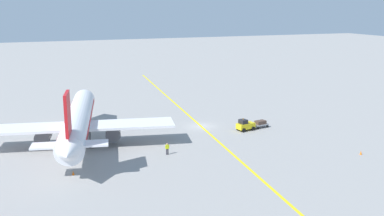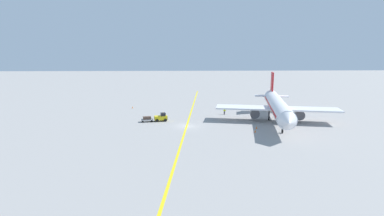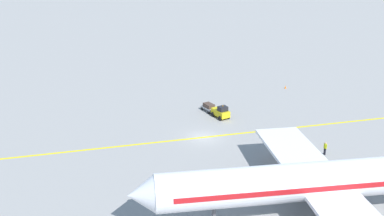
{
  "view_description": "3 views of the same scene",
  "coord_description": "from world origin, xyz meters",
  "px_view_note": "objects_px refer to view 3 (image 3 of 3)",
  "views": [
    {
      "loc": [
        -28.53,
        -68.99,
        20.47
      ],
      "look_at": [
        -3.3,
        -4.22,
        4.42
      ],
      "focal_mm": 42.0,
      "sensor_mm": 36.0,
      "label": 1
    },
    {
      "loc": [
        1.36,
        63.57,
        15.87
      ],
      "look_at": [
        -1.28,
        -2.66,
        3.53
      ],
      "focal_mm": 28.0,
      "sensor_mm": 36.0,
      "label": 2
    },
    {
      "loc": [
        -51.52,
        20.7,
        24.57
      ],
      "look_at": [
        1.38,
        1.14,
        3.9
      ],
      "focal_mm": 42.0,
      "sensor_mm": 36.0,
      "label": 3
    }
  ],
  "objects_px": {
    "traffic_cone_mid_apron": "(231,192)",
    "traffic_cone_by_wingtip": "(285,87)",
    "ground_crew_worker": "(325,148)",
    "baggage_tug_white": "(221,112)",
    "airplane_at_gate": "(320,181)",
    "baggage_cart_trailing": "(209,107)",
    "traffic_cone_near_nose": "(201,193)"
  },
  "relations": [
    {
      "from": "traffic_cone_mid_apron",
      "to": "traffic_cone_by_wingtip",
      "type": "relative_size",
      "value": 1.0
    },
    {
      "from": "ground_crew_worker",
      "to": "traffic_cone_by_wingtip",
      "type": "xyz_separation_m",
      "value": [
        25.25,
        -9.81,
        -0.63
      ]
    },
    {
      "from": "baggage_tug_white",
      "to": "traffic_cone_by_wingtip",
      "type": "xyz_separation_m",
      "value": [
        9.31,
        -16.83,
        -0.63
      ]
    },
    {
      "from": "airplane_at_gate",
      "to": "ground_crew_worker",
      "type": "bearing_deg",
      "value": -39.07
    },
    {
      "from": "airplane_at_gate",
      "to": "baggage_cart_trailing",
      "type": "relative_size",
      "value": 12.54
    },
    {
      "from": "baggage_cart_trailing",
      "to": "traffic_cone_mid_apron",
      "type": "xyz_separation_m",
      "value": [
        -23.79,
        7.28,
        -0.49
      ]
    },
    {
      "from": "airplane_at_gate",
      "to": "baggage_tug_white",
      "type": "bearing_deg",
      "value": -3.84
    },
    {
      "from": "ground_crew_worker",
      "to": "traffic_cone_by_wingtip",
      "type": "bearing_deg",
      "value": -21.23
    },
    {
      "from": "traffic_cone_by_wingtip",
      "to": "baggage_cart_trailing",
      "type": "bearing_deg",
      "value": 109.18
    },
    {
      "from": "traffic_cone_near_nose",
      "to": "traffic_cone_by_wingtip",
      "type": "height_order",
      "value": "same"
    },
    {
      "from": "traffic_cone_near_nose",
      "to": "baggage_tug_white",
      "type": "bearing_deg",
      "value": -29.07
    },
    {
      "from": "traffic_cone_mid_apron",
      "to": "traffic_cone_by_wingtip",
      "type": "distance_m",
      "value": 38.77
    },
    {
      "from": "airplane_at_gate",
      "to": "ground_crew_worker",
      "type": "distance_m",
      "value": 14.27
    },
    {
      "from": "baggage_cart_trailing",
      "to": "traffic_cone_mid_apron",
      "type": "distance_m",
      "value": 24.88
    },
    {
      "from": "baggage_cart_trailing",
      "to": "traffic_cone_mid_apron",
      "type": "bearing_deg",
      "value": 162.99
    },
    {
      "from": "traffic_cone_by_wingtip",
      "to": "ground_crew_worker",
      "type": "bearing_deg",
      "value": 158.77
    },
    {
      "from": "ground_crew_worker",
      "to": "traffic_cone_mid_apron",
      "type": "distance_m",
      "value": 15.63
    },
    {
      "from": "traffic_cone_near_nose",
      "to": "traffic_cone_by_wingtip",
      "type": "distance_m",
      "value": 39.99
    },
    {
      "from": "traffic_cone_mid_apron",
      "to": "ground_crew_worker",
      "type": "bearing_deg",
      "value": -72.82
    },
    {
      "from": "baggage_cart_trailing",
      "to": "traffic_cone_by_wingtip",
      "type": "bearing_deg",
      "value": -70.82
    },
    {
      "from": "airplane_at_gate",
      "to": "traffic_cone_by_wingtip",
      "type": "xyz_separation_m",
      "value": [
        36.12,
        -18.63,
        -3.43
      ]
    },
    {
      "from": "traffic_cone_by_wingtip",
      "to": "traffic_cone_mid_apron",
      "type": "bearing_deg",
      "value": 140.37
    },
    {
      "from": "airplane_at_gate",
      "to": "baggage_tug_white",
      "type": "relative_size",
      "value": 10.94
    },
    {
      "from": "baggage_tug_white",
      "to": "traffic_cone_by_wingtip",
      "type": "relative_size",
      "value": 5.87
    },
    {
      "from": "baggage_tug_white",
      "to": "traffic_cone_mid_apron",
      "type": "distance_m",
      "value": 22.03
    },
    {
      "from": "baggage_cart_trailing",
      "to": "ground_crew_worker",
      "type": "height_order",
      "value": "ground_crew_worker"
    },
    {
      "from": "baggage_tug_white",
      "to": "traffic_cone_mid_apron",
      "type": "height_order",
      "value": "baggage_tug_white"
    },
    {
      "from": "airplane_at_gate",
      "to": "traffic_cone_near_nose",
      "type": "bearing_deg",
      "value": 51.28
    },
    {
      "from": "ground_crew_worker",
      "to": "traffic_cone_mid_apron",
      "type": "xyz_separation_m",
      "value": [
        -4.61,
        14.92,
        -0.63
      ]
    },
    {
      "from": "traffic_cone_near_nose",
      "to": "traffic_cone_by_wingtip",
      "type": "bearing_deg",
      "value": -43.83
    },
    {
      "from": "traffic_cone_by_wingtip",
      "to": "baggage_tug_white",
      "type": "bearing_deg",
      "value": 118.95
    },
    {
      "from": "airplane_at_gate",
      "to": "traffic_cone_mid_apron",
      "type": "bearing_deg",
      "value": 44.28
    }
  ]
}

